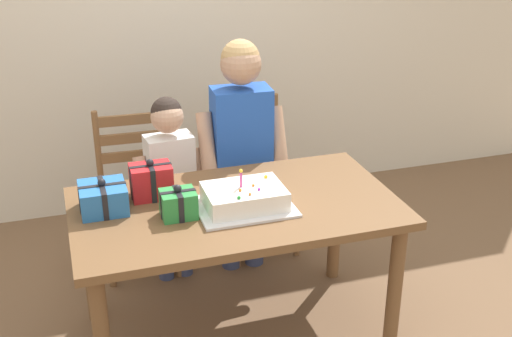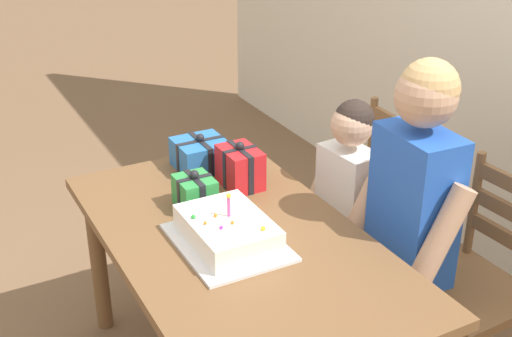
{
  "view_description": "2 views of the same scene",
  "coord_description": "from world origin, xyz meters",
  "px_view_note": "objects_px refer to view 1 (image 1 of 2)",
  "views": [
    {
      "loc": [
        -0.73,
        -2.63,
        2.11
      ],
      "look_at": [
        0.11,
        0.05,
        0.88
      ],
      "focal_mm": 46.07,
      "sensor_mm": 36.0,
      "label": 1
    },
    {
      "loc": [
        1.88,
        -0.92,
        2.0
      ],
      "look_at": [
        -0.05,
        0.11,
        0.96
      ],
      "focal_mm": 47.96,
      "sensor_mm": 36.0,
      "label": 2
    }
  ],
  "objects_px": {
    "dining_table": "(236,222)",
    "child_younger": "(170,173)",
    "chair_left": "(137,191)",
    "gift_box_corner_small": "(151,181)",
    "gift_box_red_large": "(103,198)",
    "child_older": "(242,135)",
    "chair_right": "(254,175)",
    "gift_box_beside_cake": "(178,204)",
    "birthday_cake": "(244,198)"
  },
  "relations": [
    {
      "from": "dining_table",
      "to": "child_younger",
      "type": "height_order",
      "value": "child_younger"
    },
    {
      "from": "chair_left",
      "to": "dining_table",
      "type": "bearing_deg",
      "value": -67.06
    },
    {
      "from": "gift_box_corner_small",
      "to": "gift_box_red_large",
      "type": "bearing_deg",
      "value": -162.69
    },
    {
      "from": "dining_table",
      "to": "child_older",
      "type": "height_order",
      "value": "child_older"
    },
    {
      "from": "gift_box_red_large",
      "to": "chair_left",
      "type": "distance_m",
      "value": 0.83
    },
    {
      "from": "gift_box_red_large",
      "to": "gift_box_corner_small",
      "type": "bearing_deg",
      "value": 17.31
    },
    {
      "from": "gift_box_corner_small",
      "to": "chair_right",
      "type": "height_order",
      "value": "gift_box_corner_small"
    },
    {
      "from": "gift_box_beside_cake",
      "to": "chair_left",
      "type": "bearing_deg",
      "value": 95.34
    },
    {
      "from": "birthday_cake",
      "to": "child_older",
      "type": "height_order",
      "value": "child_older"
    },
    {
      "from": "dining_table",
      "to": "child_older",
      "type": "distance_m",
      "value": 0.68
    },
    {
      "from": "birthday_cake",
      "to": "chair_right",
      "type": "xyz_separation_m",
      "value": [
        0.33,
        0.9,
        -0.32
      ]
    },
    {
      "from": "dining_table",
      "to": "gift_box_red_large",
      "type": "relative_size",
      "value": 6.99
    },
    {
      "from": "gift_box_corner_small",
      "to": "chair_right",
      "type": "distance_m",
      "value": 1.03
    },
    {
      "from": "birthday_cake",
      "to": "gift_box_beside_cake",
      "type": "bearing_deg",
      "value": 178.31
    },
    {
      "from": "birthday_cake",
      "to": "gift_box_red_large",
      "type": "relative_size",
      "value": 2.03
    },
    {
      "from": "birthday_cake",
      "to": "child_older",
      "type": "xyz_separation_m",
      "value": [
        0.18,
        0.67,
        0.04
      ]
    },
    {
      "from": "gift_box_corner_small",
      "to": "chair_right",
      "type": "relative_size",
      "value": 0.21
    },
    {
      "from": "child_older",
      "to": "birthday_cake",
      "type": "bearing_deg",
      "value": -105.47
    },
    {
      "from": "gift_box_red_large",
      "to": "child_younger",
      "type": "xyz_separation_m",
      "value": [
        0.4,
        0.5,
        -0.14
      ]
    },
    {
      "from": "dining_table",
      "to": "child_younger",
      "type": "relative_size",
      "value": 1.4
    },
    {
      "from": "chair_right",
      "to": "child_older",
      "type": "distance_m",
      "value": 0.45
    },
    {
      "from": "gift_box_red_large",
      "to": "chair_right",
      "type": "height_order",
      "value": "chair_right"
    },
    {
      "from": "gift_box_red_large",
      "to": "gift_box_corner_small",
      "type": "distance_m",
      "value": 0.24
    },
    {
      "from": "birthday_cake",
      "to": "child_older",
      "type": "relative_size",
      "value": 0.32
    },
    {
      "from": "gift_box_red_large",
      "to": "chair_left",
      "type": "height_order",
      "value": "chair_left"
    },
    {
      "from": "birthday_cake",
      "to": "gift_box_beside_cake",
      "type": "relative_size",
      "value": 2.75
    },
    {
      "from": "gift_box_beside_cake",
      "to": "child_younger",
      "type": "relative_size",
      "value": 0.15
    },
    {
      "from": "child_younger",
      "to": "gift_box_beside_cake",
      "type": "bearing_deg",
      "value": -97.1
    },
    {
      "from": "gift_box_corner_small",
      "to": "child_younger",
      "type": "bearing_deg",
      "value": 68.89
    },
    {
      "from": "gift_box_corner_small",
      "to": "child_younger",
      "type": "distance_m",
      "value": 0.48
    },
    {
      "from": "chair_left",
      "to": "child_younger",
      "type": "distance_m",
      "value": 0.34
    },
    {
      "from": "birthday_cake",
      "to": "child_older",
      "type": "distance_m",
      "value": 0.69
    },
    {
      "from": "birthday_cake",
      "to": "chair_right",
      "type": "relative_size",
      "value": 0.48
    },
    {
      "from": "gift_box_red_large",
      "to": "dining_table",
      "type": "bearing_deg",
      "value": -11.76
    },
    {
      "from": "dining_table",
      "to": "child_younger",
      "type": "distance_m",
      "value": 0.65
    },
    {
      "from": "child_older",
      "to": "child_younger",
      "type": "bearing_deg",
      "value": 179.91
    },
    {
      "from": "chair_left",
      "to": "child_older",
      "type": "bearing_deg",
      "value": -21.9
    },
    {
      "from": "gift_box_red_large",
      "to": "chair_right",
      "type": "relative_size",
      "value": 0.24
    },
    {
      "from": "dining_table",
      "to": "child_younger",
      "type": "bearing_deg",
      "value": 107.39
    },
    {
      "from": "gift_box_beside_cake",
      "to": "gift_box_corner_small",
      "type": "relative_size",
      "value": 0.81
    },
    {
      "from": "chair_left",
      "to": "child_older",
      "type": "relative_size",
      "value": 0.68
    },
    {
      "from": "birthday_cake",
      "to": "gift_box_beside_cake",
      "type": "xyz_separation_m",
      "value": [
        -0.3,
        0.01,
        0.01
      ]
    },
    {
      "from": "gift_box_red_large",
      "to": "chair_left",
      "type": "xyz_separation_m",
      "value": [
        0.23,
        0.72,
        -0.33
      ]
    },
    {
      "from": "gift_box_corner_small",
      "to": "gift_box_beside_cake",
      "type": "bearing_deg",
      "value": -70.89
    },
    {
      "from": "dining_table",
      "to": "birthday_cake",
      "type": "bearing_deg",
      "value": -60.39
    },
    {
      "from": "gift_box_red_large",
      "to": "gift_box_corner_small",
      "type": "height_order",
      "value": "gift_box_corner_small"
    },
    {
      "from": "gift_box_red_large",
      "to": "child_younger",
      "type": "relative_size",
      "value": 0.2
    },
    {
      "from": "chair_right",
      "to": "gift_box_beside_cake",
      "type": "bearing_deg",
      "value": -125.54
    },
    {
      "from": "gift_box_beside_cake",
      "to": "chair_left",
      "type": "xyz_separation_m",
      "value": [
        -0.08,
        0.89,
        -0.33
      ]
    },
    {
      "from": "dining_table",
      "to": "chair_right",
      "type": "relative_size",
      "value": 1.64
    }
  ]
}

